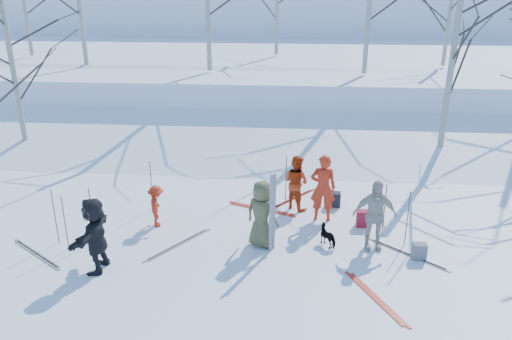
# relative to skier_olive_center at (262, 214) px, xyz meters

# --- Properties ---
(ground) EXTENTS (120.00, 120.00, 0.00)m
(ground) POSITION_rel_skier_olive_center_xyz_m (-0.25, -0.06, -0.79)
(ground) COLOR white
(ground) RESTS_ON ground
(snow_ramp) EXTENTS (70.00, 9.49, 4.12)m
(snow_ramp) POSITION_rel_skier_olive_center_xyz_m (-0.25, 6.94, -0.64)
(snow_ramp) COLOR white
(snow_ramp) RESTS_ON ground
(snow_plateau) EXTENTS (70.00, 18.00, 2.20)m
(snow_plateau) POSITION_rel_skier_olive_center_xyz_m (-0.25, 16.94, 0.21)
(snow_plateau) COLOR white
(snow_plateau) RESTS_ON ground
(far_hill) EXTENTS (90.00, 30.00, 6.00)m
(far_hill) POSITION_rel_skier_olive_center_xyz_m (-0.25, 37.94, 1.21)
(far_hill) COLOR white
(far_hill) RESTS_ON ground
(skier_olive_center) EXTENTS (0.92, 0.78, 1.59)m
(skier_olive_center) POSITION_rel_skier_olive_center_xyz_m (0.00, 0.00, 0.00)
(skier_olive_center) COLOR #4B4C2D
(skier_olive_center) RESTS_ON ground
(skier_red_north) EXTENTS (0.66, 0.45, 1.75)m
(skier_red_north) POSITION_rel_skier_olive_center_xyz_m (1.43, 1.44, 0.08)
(skier_red_north) COLOR red
(skier_red_north) RESTS_ON ground
(skier_redor_behind) EXTENTS (0.91, 0.89, 1.48)m
(skier_redor_behind) POSITION_rel_skier_olive_center_xyz_m (0.77, 2.07, -0.05)
(skier_redor_behind) COLOR #B7360E
(skier_redor_behind) RESTS_ON ground
(skier_red_seated) EXTENTS (0.55, 0.77, 1.07)m
(skier_red_seated) POSITION_rel_skier_olive_center_xyz_m (-2.65, 0.76, -0.26)
(skier_red_seated) COLOR red
(skier_red_seated) RESTS_ON ground
(skier_cream_east) EXTENTS (1.00, 0.46, 1.67)m
(skier_cream_east) POSITION_rel_skier_olive_center_xyz_m (2.52, 0.08, 0.04)
(skier_cream_east) COLOR beige
(skier_cream_east) RESTS_ON ground
(skier_grey_west) EXTENTS (0.56, 1.55, 1.64)m
(skier_grey_west) POSITION_rel_skier_olive_center_xyz_m (-3.36, -1.29, 0.03)
(skier_grey_west) COLOR black
(skier_grey_west) RESTS_ON ground
(dog) EXTENTS (0.56, 0.60, 0.48)m
(dog) POSITION_rel_skier_olive_center_xyz_m (1.54, 0.13, -0.55)
(dog) COLOR black
(dog) RESTS_ON ground
(upright_ski_left) EXTENTS (0.09, 0.16, 1.90)m
(upright_ski_left) POSITION_rel_skier_olive_center_xyz_m (0.22, -0.30, 0.16)
(upright_ski_left) COLOR silver
(upright_ski_left) RESTS_ON ground
(upright_ski_right) EXTENTS (0.10, 0.23, 1.89)m
(upright_ski_right) POSITION_rel_skier_olive_center_xyz_m (0.28, -0.21, 0.16)
(upright_ski_right) COLOR silver
(upright_ski_right) RESTS_ON ground
(ski_pair_a) EXTENTS (2.08, 2.10, 0.02)m
(ski_pair_a) POSITION_rel_skier_olive_center_xyz_m (3.29, -0.17, -0.78)
(ski_pair_a) COLOR silver
(ski_pair_a) RESTS_ON ground
(ski_pair_b) EXTENTS (1.75, 2.06, 0.02)m
(ski_pair_b) POSITION_rel_skier_olive_center_xyz_m (2.34, -1.87, -0.78)
(ski_pair_b) COLOR red
(ski_pair_b) RESTS_ON ground
(ski_pair_c) EXTENTS (1.97, 2.09, 0.02)m
(ski_pair_c) POSITION_rel_skier_olive_center_xyz_m (-1.93, -0.16, -0.78)
(ski_pair_c) COLOR silver
(ski_pair_c) RESTS_ON ground
(ski_pair_d) EXTENTS (1.99, 2.09, 0.02)m
(ski_pair_d) POSITION_rel_skier_olive_center_xyz_m (-4.99, -0.83, -0.78)
(ski_pair_d) COLOR silver
(ski_pair_d) RESTS_ON ground
(ski_pair_e) EXTENTS (1.45, 2.03, 0.02)m
(ski_pair_e) POSITION_rel_skier_olive_center_xyz_m (-0.13, 1.89, -0.78)
(ski_pair_e) COLOR red
(ski_pair_e) RESTS_ON ground
(ski_pair_f) EXTENTS (2.06, 2.10, 0.02)m
(ski_pair_f) POSITION_rel_skier_olive_center_xyz_m (0.66, 2.57, -0.78)
(ski_pair_f) COLOR red
(ski_pair_f) RESTS_ON ground
(ski_pole_a) EXTENTS (0.02, 0.02, 1.34)m
(ski_pole_a) POSITION_rel_skier_olive_center_xyz_m (-4.36, -0.56, -0.12)
(ski_pole_a) COLOR black
(ski_pole_a) RESTS_ON ground
(ski_pole_b) EXTENTS (0.02, 0.02, 1.34)m
(ski_pole_b) POSITION_rel_skier_olive_center_xyz_m (-3.03, 1.72, -0.12)
(ski_pole_b) COLOR black
(ski_pole_b) RESTS_ON ground
(ski_pole_c) EXTENTS (0.02, 0.02, 1.34)m
(ski_pole_c) POSITION_rel_skier_olive_center_xyz_m (-4.73, -0.26, -0.12)
(ski_pole_c) COLOR black
(ski_pole_c) RESTS_ON ground
(ski_pole_d) EXTENTS (0.02, 0.02, 1.34)m
(ski_pole_d) POSITION_rel_skier_olive_center_xyz_m (0.49, 2.45, -0.12)
(ski_pole_d) COLOR black
(ski_pole_d) RESTS_ON ground
(ski_pole_e) EXTENTS (0.02, 0.02, 1.34)m
(ski_pole_e) POSITION_rel_skier_olive_center_xyz_m (-3.92, -0.13, -0.12)
(ski_pole_e) COLOR black
(ski_pole_e) RESTS_ON ground
(ski_pole_f) EXTENTS (0.02, 0.02, 1.34)m
(ski_pole_f) POSITION_rel_skier_olive_center_xyz_m (2.85, 0.70, -0.12)
(ski_pole_f) COLOR black
(ski_pole_f) RESTS_ON ground
(ski_pole_g) EXTENTS (0.02, 0.02, 1.34)m
(ski_pole_g) POSITION_rel_skier_olive_center_xyz_m (3.30, 0.28, -0.12)
(ski_pole_g) COLOR black
(ski_pole_g) RESTS_ON ground
(backpack_red) EXTENTS (0.32, 0.22, 0.42)m
(backpack_red) POSITION_rel_skier_olive_center_xyz_m (2.44, 1.14, -0.58)
(backpack_red) COLOR maroon
(backpack_red) RESTS_ON ground
(backpack_grey) EXTENTS (0.30, 0.20, 0.38)m
(backpack_grey) POSITION_rel_skier_olive_center_xyz_m (3.48, -0.33, -0.60)
(backpack_grey) COLOR slate
(backpack_grey) RESTS_ON ground
(backpack_dark) EXTENTS (0.34, 0.24, 0.40)m
(backpack_dark) POSITION_rel_skier_olive_center_xyz_m (1.79, 2.25, -0.59)
(backpack_dark) COLOR black
(backpack_dark) RESTS_ON ground
(birch_plateau_e) EXTENTS (3.30, 3.30, 3.86)m
(birch_plateau_e) POSITION_rel_skier_olive_center_xyz_m (7.02, 12.35, 3.33)
(birch_plateau_e) COLOR silver
(birch_plateau_e) RESTS_ON snow_plateau
(birch_plateau_h) EXTENTS (3.94, 3.94, 4.78)m
(birch_plateau_h) POSITION_rel_skier_olive_center_xyz_m (-0.35, 15.19, 3.80)
(birch_plateau_h) COLOR silver
(birch_plateau_h) RESTS_ON snow_plateau
(birch_edge_d) EXTENTS (4.24, 4.24, 5.20)m
(birch_edge_d) POSITION_rel_skier_olive_center_xyz_m (-8.68, 5.76, 1.81)
(birch_edge_d) COLOR silver
(birch_edge_d) RESTS_ON ground
(birch_edge_e) EXTENTS (4.61, 4.61, 5.73)m
(birch_edge_e) POSITION_rel_skier_olive_center_xyz_m (5.50, 5.98, 2.07)
(birch_edge_e) COLOR silver
(birch_edge_e) RESTS_ON ground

